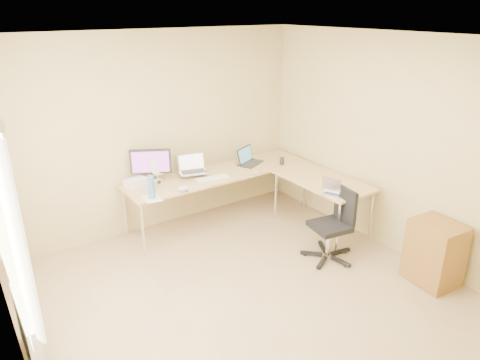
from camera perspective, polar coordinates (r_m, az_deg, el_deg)
floor at (r=4.69m, az=2.12°, el=-15.90°), size 4.50×4.50×0.00m
ceiling at (r=3.73m, az=2.68°, el=17.65°), size 4.50×4.50×0.00m
wall_back at (r=5.89m, az=-10.84°, el=5.91°), size 4.50×0.00×4.50m
wall_left at (r=3.36m, az=-28.14°, el=-8.78°), size 0.00×4.50×4.50m
wall_right at (r=5.49m, az=20.31°, el=3.76°), size 0.00×4.50×4.50m
desk_main at (r=6.19m, az=-2.58°, el=-2.16°), size 2.65×0.70×0.73m
desk_return at (r=6.03m, az=10.44°, el=-3.18°), size 0.70×1.30×0.73m
monitor at (r=5.76m, az=-11.43°, el=1.84°), size 0.54×0.38×0.44m
book_stack at (r=6.07m, az=-5.86°, el=1.24°), size 0.26×0.32×0.05m
laptop_center at (r=5.89m, az=-6.10°, el=2.05°), size 0.43×0.37×0.24m
laptop_black at (r=6.33m, az=1.37°, el=3.13°), size 0.46×0.41×0.24m
keyboard at (r=5.82m, az=-3.57°, el=0.25°), size 0.45×0.19×0.02m
mouse at (r=6.02m, az=2.05°, el=1.07°), size 0.10×0.07×0.03m
mug at (r=5.61m, az=-11.12°, el=-0.58°), size 0.11×0.11×0.09m
cd_stack at (r=5.48m, az=-7.38°, el=-1.23°), size 0.16×0.16×0.03m
water_bottle at (r=5.27m, az=-11.38°, el=-0.92°), size 0.10×0.10×0.29m
papers at (r=5.33m, az=-11.27°, el=-2.32°), size 0.22×0.28×0.01m
white_box at (r=5.74m, az=-13.30°, el=-0.24°), size 0.30×0.26×0.09m
desk_fan at (r=5.81m, az=-10.66°, el=1.29°), size 0.23×0.23×0.29m
black_cup at (r=6.35m, az=5.42°, el=2.46°), size 0.07×0.07×0.11m
laptop_return at (r=5.45m, az=12.07°, el=-0.75°), size 0.35×0.32×0.19m
office_chair at (r=5.32m, az=11.56°, el=-5.17°), size 0.61×0.61×0.89m
cabinet at (r=5.29m, az=23.80°, el=-8.60°), size 0.46×0.55×0.71m
radiator at (r=4.21m, az=-25.59°, el=-17.42°), size 0.09×0.80×0.55m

